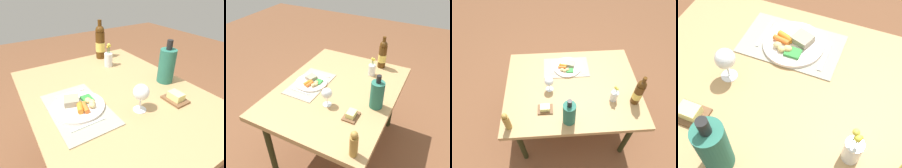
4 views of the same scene
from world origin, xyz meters
TOP-DOWN VIEW (x-y plane):
  - ground_plane at (0.00, 0.00)m, footprint 8.00×8.00m
  - dining_table at (0.00, 0.00)m, footprint 1.25×0.97m
  - placemat at (0.04, -0.25)m, footprint 0.45×0.28m
  - dinner_plate at (0.03, -0.24)m, footprint 0.28×0.28m
  - fork at (-0.12, -0.23)m, footprint 0.02×0.18m
  - knife at (0.18, -0.26)m, footprint 0.01×0.18m
  - butter_dish at (0.26, 0.24)m, footprint 0.13×0.10m
  - wine_bottle at (-0.53, 0.21)m, footprint 0.08×0.08m
  - cooler_bottle at (0.06, 0.36)m, footprint 0.10×0.10m
  - wine_glass at (0.22, 0.02)m, footprint 0.08×0.08m
  - flower_vase at (-0.35, 0.18)m, footprint 0.06×0.06m
  - pepper_mill at (0.55, 0.39)m, footprint 0.05×0.05m

SIDE VIEW (x-z plane):
  - ground_plane at x=0.00m, z-range 0.00..0.00m
  - dining_table at x=0.00m, z-range 0.29..1.02m
  - placemat at x=0.04m, z-range 0.72..0.73m
  - fork at x=-0.12m, z-range 0.73..0.73m
  - knife at x=0.18m, z-range 0.73..0.73m
  - dinner_plate at x=0.03m, z-range 0.72..0.77m
  - butter_dish at x=0.26m, z-range 0.72..0.77m
  - flower_vase at x=-0.35m, z-range 0.69..0.88m
  - pepper_mill at x=0.55m, z-range 0.72..0.91m
  - wine_glass at x=0.22m, z-range 0.75..0.91m
  - cooler_bottle at x=0.06m, z-range 0.70..0.98m
  - wine_bottle at x=-0.53m, z-range 0.70..1.02m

